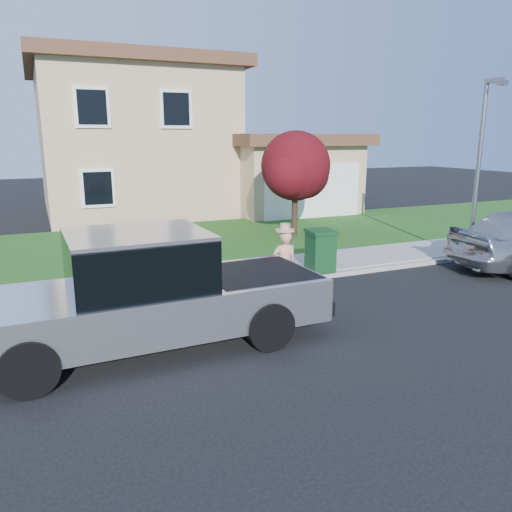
{
  "coord_description": "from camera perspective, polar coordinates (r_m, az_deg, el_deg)",
  "views": [
    {
      "loc": [
        -4.4,
        -7.69,
        3.55
      ],
      "look_at": [
        -0.46,
        1.24,
        1.2
      ],
      "focal_mm": 35.0,
      "sensor_mm": 36.0,
      "label": 1
    }
  ],
  "objects": [
    {
      "name": "ground",
      "position": [
        9.55,
        5.61,
        -8.37
      ],
      "size": [
        80.0,
        80.0,
        0.0
      ],
      "primitive_type": "plane",
      "color": "black",
      "rests_on": "ground"
    },
    {
      "name": "curb",
      "position": [
        12.39,
        3.1,
        -2.85
      ],
      "size": [
        40.0,
        0.2,
        0.12
      ],
      "primitive_type": "cube",
      "color": "gray",
      "rests_on": "ground"
    },
    {
      "name": "sidewalk",
      "position": [
        13.34,
        0.97,
        -1.57
      ],
      "size": [
        40.0,
        2.0,
        0.15
      ],
      "primitive_type": "cube",
      "color": "gray",
      "rests_on": "ground"
    },
    {
      "name": "lawn",
      "position": [
        17.43,
        -5.24,
        1.89
      ],
      "size": [
        40.0,
        7.0,
        0.1
      ],
      "primitive_type": "cube",
      "color": "#184513",
      "rests_on": "ground"
    },
    {
      "name": "house",
      "position": [
        24.75,
        -10.68,
        12.42
      ],
      "size": [
        14.0,
        11.3,
        6.85
      ],
      "color": "tan",
      "rests_on": "ground"
    },
    {
      "name": "pickup_truck",
      "position": [
        8.66,
        -12.27,
        -4.3
      ],
      "size": [
        6.23,
        2.41,
        2.03
      ],
      "rotation": [
        0.0,
        0.0,
        0.02
      ],
      "color": "black",
      "rests_on": "ground"
    },
    {
      "name": "woman",
      "position": [
        10.98,
        3.26,
        -0.93
      ],
      "size": [
        0.61,
        0.44,
        1.72
      ],
      "rotation": [
        0.0,
        0.0,
        3.02
      ],
      "color": "tan",
      "rests_on": "ground"
    },
    {
      "name": "ornamental_tree",
      "position": [
        17.57,
        4.63,
        9.85
      ],
      "size": [
        2.66,
        2.4,
        3.65
      ],
      "color": "black",
      "rests_on": "lawn"
    },
    {
      "name": "trash_bin",
      "position": [
        12.96,
        7.37,
        0.67
      ],
      "size": [
        0.73,
        0.82,
        1.07
      ],
      "rotation": [
        0.0,
        0.0,
        -0.11
      ],
      "color": "#0E3517",
      "rests_on": "sidewalk"
    },
    {
      "name": "street_lamp",
      "position": [
        15.34,
        24.26,
        9.83
      ],
      "size": [
        0.25,
        0.65,
        5.04
      ],
      "rotation": [
        0.0,
        0.0,
        -0.02
      ],
      "color": "slate",
      "rests_on": "ground"
    }
  ]
}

